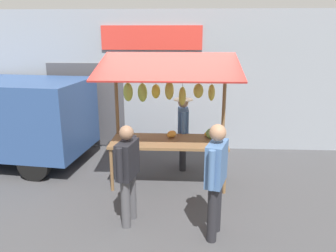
{
  "coord_description": "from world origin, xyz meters",
  "views": [
    {
      "loc": [
        -0.3,
        5.92,
        2.84
      ],
      "look_at": [
        0.0,
        0.3,
        1.25
      ],
      "focal_mm": 34.99,
      "sensor_mm": 36.0,
      "label": 1
    }
  ],
  "objects": [
    {
      "name": "market_stall",
      "position": [
        -0.01,
        -0.07,
        1.55
      ],
      "size": [
        2.5,
        1.46,
        2.5
      ],
      "color": "brown",
      "rests_on": "ground"
    },
    {
      "name": "shopper_with_ponytail",
      "position": [
        -0.74,
        1.72,
        0.98
      ],
      "size": [
        0.36,
        0.69,
        1.69
      ],
      "rotation": [
        0.0,
        0.0,
        -1.87
      ],
      "color": "#232328",
      "rests_on": "ground"
    },
    {
      "name": "ground_plane",
      "position": [
        0.0,
        0.0,
        0.0
      ],
      "size": [
        40.0,
        40.0,
        0.0
      ],
      "primitive_type": "plane",
      "color": "#424244"
    },
    {
      "name": "street_backdrop",
      "position": [
        0.05,
        -2.2,
        1.7
      ],
      "size": [
        9.0,
        0.3,
        3.4
      ],
      "color": "#8C939E",
      "rests_on": "ground"
    },
    {
      "name": "vendor_with_sunhat",
      "position": [
        -0.26,
        -0.75,
        0.92
      ],
      "size": [
        0.41,
        0.68,
        1.57
      ],
      "rotation": [
        0.0,
        0.0,
        1.6
      ],
      "color": "#232328",
      "rests_on": "ground"
    },
    {
      "name": "shopper_in_striped_shirt",
      "position": [
        0.54,
        1.44,
        0.9
      ],
      "size": [
        0.31,
        0.67,
        1.57
      ],
      "rotation": [
        0.0,
        0.0,
        -1.77
      ],
      "color": "#4C4C51",
      "rests_on": "ground"
    }
  ]
}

